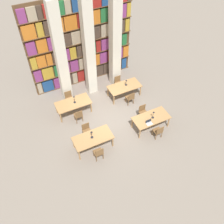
% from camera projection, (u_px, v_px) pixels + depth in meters
% --- Properties ---
extents(ground_plane, '(40.00, 40.00, 0.00)m').
position_uv_depth(ground_plane, '(111.00, 119.00, 14.07)').
color(ground_plane, gray).
extents(bookshelf_bank, '(6.36, 0.35, 5.50)m').
position_uv_depth(bookshelf_bank, '(81.00, 43.00, 14.46)').
color(bookshelf_bank, brown).
rests_on(bookshelf_bank, ground_plane).
extents(pillar_left, '(0.55, 0.55, 6.00)m').
position_uv_depth(pillar_left, '(60.00, 56.00, 13.05)').
color(pillar_left, silver).
rests_on(pillar_left, ground_plane).
extents(pillar_center, '(0.55, 0.55, 6.00)m').
position_uv_depth(pillar_center, '(89.00, 48.00, 13.54)').
color(pillar_center, silver).
rests_on(pillar_center, ground_plane).
extents(pillar_right, '(0.55, 0.55, 6.00)m').
position_uv_depth(pillar_right, '(115.00, 41.00, 14.02)').
color(pillar_right, silver).
rests_on(pillar_right, ground_plane).
extents(reading_table_0, '(1.96, 0.96, 0.77)m').
position_uv_depth(reading_table_0, '(93.00, 138.00, 12.27)').
color(reading_table_0, tan).
rests_on(reading_table_0, ground_plane).
extents(chair_0, '(0.42, 0.40, 0.89)m').
position_uv_depth(chair_0, '(99.00, 153.00, 11.94)').
color(chair_0, brown).
rests_on(chair_0, ground_plane).
extents(chair_1, '(0.42, 0.40, 0.89)m').
position_uv_depth(chair_1, '(87.00, 130.00, 12.87)').
color(chair_1, brown).
rests_on(chair_1, ground_plane).
extents(desk_lamp_0, '(0.14, 0.14, 0.47)m').
position_uv_depth(desk_lamp_0, '(92.00, 133.00, 11.98)').
color(desk_lamp_0, '#232328').
rests_on(desk_lamp_0, reading_table_0).
extents(reading_table_1, '(1.96, 0.96, 0.77)m').
position_uv_depth(reading_table_1, '(151.00, 119.00, 13.16)').
color(reading_table_1, tan).
rests_on(reading_table_1, ground_plane).
extents(chair_2, '(0.42, 0.40, 0.89)m').
position_uv_depth(chair_2, '(158.00, 131.00, 12.84)').
color(chair_2, brown).
rests_on(chair_2, ground_plane).
extents(chair_3, '(0.42, 0.40, 0.89)m').
position_uv_depth(chair_3, '(143.00, 112.00, 13.77)').
color(chair_3, brown).
rests_on(chair_3, ground_plane).
extents(desk_lamp_1, '(0.14, 0.14, 0.47)m').
position_uv_depth(desk_lamp_1, '(153.00, 114.00, 12.87)').
color(desk_lamp_1, '#232328').
rests_on(desk_lamp_1, reading_table_1).
extents(laptop, '(0.32, 0.22, 0.21)m').
position_uv_depth(laptop, '(149.00, 123.00, 12.80)').
color(laptop, silver).
rests_on(laptop, reading_table_1).
extents(reading_table_2, '(1.96, 0.96, 0.77)m').
position_uv_depth(reading_table_2, '(73.00, 104.00, 13.91)').
color(reading_table_2, tan).
rests_on(reading_table_2, ground_plane).
extents(chair_4, '(0.42, 0.40, 0.89)m').
position_uv_depth(chair_4, '(79.00, 115.00, 13.59)').
color(chair_4, brown).
rests_on(chair_4, ground_plane).
extents(chair_5, '(0.42, 0.40, 0.89)m').
position_uv_depth(chair_5, '(69.00, 98.00, 14.53)').
color(chair_5, brown).
rests_on(chair_5, ground_plane).
extents(desk_lamp_2, '(0.14, 0.14, 0.49)m').
position_uv_depth(desk_lamp_2, '(74.00, 98.00, 13.63)').
color(desk_lamp_2, '#232328').
rests_on(desk_lamp_2, reading_table_2).
extents(reading_table_3, '(1.96, 0.96, 0.77)m').
position_uv_depth(reading_table_3, '(124.00, 87.00, 14.86)').
color(reading_table_3, tan).
rests_on(reading_table_3, ground_plane).
extents(chair_6, '(0.42, 0.40, 0.89)m').
position_uv_depth(chair_6, '(130.00, 98.00, 14.54)').
color(chair_6, brown).
rests_on(chair_6, ground_plane).
extents(chair_7, '(0.42, 0.40, 0.89)m').
position_uv_depth(chair_7, '(118.00, 82.00, 15.48)').
color(chair_7, brown).
rests_on(chair_7, ground_plane).
extents(desk_lamp_3, '(0.14, 0.14, 0.40)m').
position_uv_depth(desk_lamp_3, '(126.00, 82.00, 14.68)').
color(desk_lamp_3, '#232328').
rests_on(desk_lamp_3, reading_table_3).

